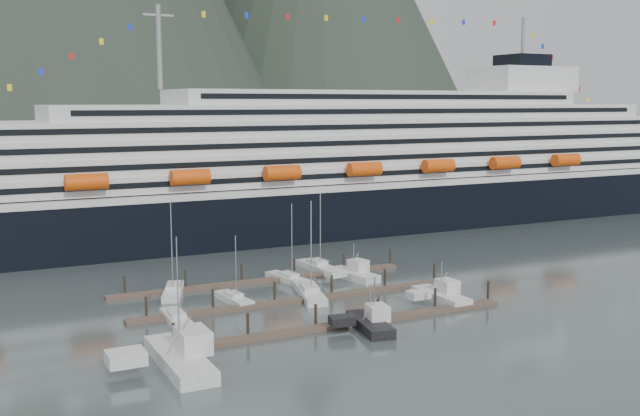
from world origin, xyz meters
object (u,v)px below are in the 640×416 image
at_px(sailboat_c, 234,299).
at_px(trawler_b, 369,323).
at_px(sailboat_f, 317,267).
at_px(trawler_a, 178,357).
at_px(sailboat_g, 288,279).
at_px(cruise_ship, 342,174).
at_px(trawler_e, 353,274).
at_px(sailboat_d, 310,294).
at_px(sailboat_e, 174,292).
at_px(trawler_d, 440,295).
at_px(sailboat_b, 177,319).

bearing_deg(sailboat_c, trawler_b, -158.20).
xyz_separation_m(sailboat_c, sailboat_f, (19.54, 12.96, 0.05)).
distance_m(sailboat_f, trawler_a, 48.44).
bearing_deg(sailboat_g, sailboat_f, -66.78).
distance_m(cruise_ship, trawler_e, 49.51).
distance_m(sailboat_d, sailboat_f, 17.33).
relative_size(sailboat_d, sailboat_f, 1.07).
height_order(sailboat_d, sailboat_g, sailboat_d).
bearing_deg(trawler_b, sailboat_e, 42.53).
bearing_deg(cruise_ship, sailboat_d, -122.78).
distance_m(cruise_ship, trawler_a, 90.86).
height_order(sailboat_e, sailboat_g, sailboat_e).
bearing_deg(sailboat_e, sailboat_g, -69.97).
relative_size(sailboat_d, trawler_b, 1.45).
bearing_deg(trawler_d, sailboat_b, 78.77).
bearing_deg(trawler_b, sailboat_g, 7.93).
bearing_deg(cruise_ship, sailboat_f, -123.90).
distance_m(sailboat_b, sailboat_c, 11.60).
relative_size(cruise_ship, trawler_e, 21.02).
bearing_deg(trawler_d, sailboat_c, 63.46).
distance_m(sailboat_c, sailboat_d, 11.05).
bearing_deg(sailboat_b, trawler_a, 166.40).
height_order(sailboat_f, trawler_a, sailboat_f).
height_order(sailboat_e, trawler_b, sailboat_e).
bearing_deg(sailboat_c, cruise_ship, -48.78).
distance_m(sailboat_d, trawler_b, 17.44).
height_order(sailboat_d, trawler_d, sailboat_d).
height_order(sailboat_c, sailboat_e, sailboat_e).
xyz_separation_m(cruise_ship, trawler_a, (-57.20, -69.72, -11.04)).
relative_size(trawler_b, trawler_d, 0.97).
distance_m(sailboat_c, trawler_d, 29.16).
xyz_separation_m(sailboat_g, trawler_a, (-26.00, -29.38, 0.60)).
bearing_deg(sailboat_f, sailboat_c, 119.23).
bearing_deg(sailboat_g, trawler_d, -155.87).
bearing_deg(sailboat_b, cruise_ship, -42.80).
distance_m(sailboat_c, sailboat_f, 23.44).
relative_size(sailboat_g, trawler_d, 1.23).
xyz_separation_m(sailboat_b, trawler_d, (36.23, -6.44, 0.42)).
distance_m(trawler_a, trawler_b, 24.93).
distance_m(sailboat_g, trawler_d, 24.77).
height_order(cruise_ship, trawler_d, cruise_ship).
relative_size(sailboat_d, sailboat_g, 1.14).
distance_m(sailboat_c, sailboat_e, 10.09).
xyz_separation_m(sailboat_e, sailboat_g, (18.26, -0.20, -0.02)).
height_order(sailboat_f, trawler_d, sailboat_f).
relative_size(sailboat_g, trawler_e, 1.28).
height_order(sailboat_f, sailboat_g, sailboat_f).
xyz_separation_m(sailboat_g, trawler_b, (-1.18, -27.04, 0.42)).
xyz_separation_m(cruise_ship, sailboat_g, (-31.20, -40.35, -11.64)).
xyz_separation_m(sailboat_c, sailboat_g, (11.82, 7.56, 0.02)).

